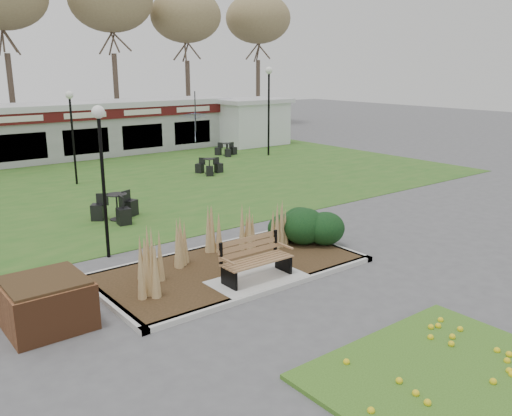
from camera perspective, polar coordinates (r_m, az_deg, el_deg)
ground at (r=12.30m, az=0.57°, el=-8.20°), size 100.00×100.00×0.00m
lawn at (r=22.53m, az=-18.84°, el=1.70°), size 34.00×16.00×0.02m
flower_bed at (r=9.51m, az=18.85°, el=-15.94°), size 4.20×3.00×0.16m
planting_bed at (r=13.91m, az=1.21°, el=-3.83°), size 6.75×3.40×1.27m
park_bench at (r=12.27m, az=-0.15°, el=-5.31°), size 1.70×0.66×0.93m
brick_planter at (r=11.08m, az=-21.23°, el=-9.27°), size 1.50×1.50×0.95m
food_pavilion at (r=29.85m, az=-24.28°, el=7.10°), size 24.60×3.40×2.90m
service_hut at (r=33.99m, az=-0.58°, el=9.13°), size 4.40×3.40×2.83m
lamp_post_near_left at (r=13.91m, az=-16.02°, el=6.03°), size 0.32×0.32×3.88m
lamp_post_mid_right at (r=23.36m, az=-18.88°, el=9.05°), size 0.32×0.32×3.82m
lamp_post_far_right at (r=29.55m, az=1.36°, el=12.18°), size 0.39×0.39×4.74m
bistro_set_b at (r=17.81m, az=-14.39°, el=-0.33°), size 1.58×1.45×0.84m
bistro_set_c at (r=24.78m, az=-4.93°, el=4.15°), size 1.15×1.31×0.69m
bistro_set_d at (r=29.84m, az=-3.13°, el=5.98°), size 1.13×1.26×0.67m
patio_umbrella at (r=30.67m, az=-6.36°, el=8.47°), size 2.27×2.30×2.32m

